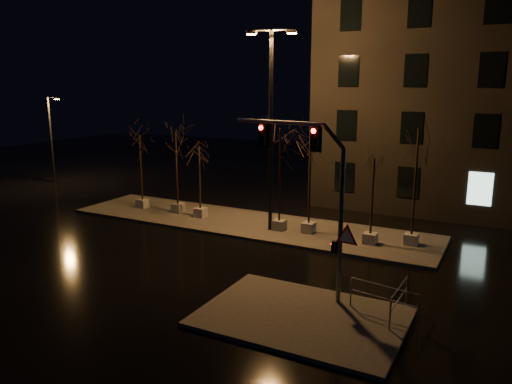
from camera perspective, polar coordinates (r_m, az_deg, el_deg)
The scene contains 15 objects.
ground at distance 24.39m, azimuth -8.08°, elevation -7.19°, with size 90.00×90.00×0.00m, color black.
median at distance 29.19m, azimuth -1.22°, elevation -3.61°, with size 22.00×5.00×0.15m, color #403E3A.
sidewalk_corner at distance 18.13m, azimuth 5.28°, elevation -14.01°, with size 7.00×5.00×0.15m, color #403E3A.
tree_0 at distance 32.70m, azimuth -13.12°, elevation 4.58°, with size 1.80×1.80×4.88m.
tree_1 at distance 31.04m, azimuth -9.14°, elevation 4.78°, with size 1.80×1.80×5.20m.
tree_2 at distance 29.82m, azimuth -6.50°, elevation 3.39°, with size 1.80×1.80×4.41m.
tree_3 at distance 26.79m, azimuth 2.76°, elevation 4.64°, with size 1.80×1.80×5.75m.
tree_4 at distance 26.52m, azimuth 6.20°, elevation 3.23°, with size 1.80×1.80×4.98m.
tree_5 at distance 25.20m, azimuth 13.25°, elevation 1.61°, with size 1.80×1.80×4.48m.
tree_6 at distance 25.43m, azimuth 17.93°, elevation 4.07°, with size 1.80×1.80×6.01m.
traffic_signal_mast at distance 18.38m, azimuth 6.81°, elevation 0.87°, with size 5.35×0.86×6.59m.
streetlight_main at distance 26.63m, azimuth 1.71°, elevation 8.46°, with size 2.65×0.84×10.65m.
streetlight_far at distance 44.29m, azimuth -22.32°, elevation 5.96°, with size 1.38×0.25×7.03m.
guard_rail_a at distance 18.27m, azimuth 14.37°, elevation -11.40°, with size 2.52×0.51×1.10m.
guard_rail_b at distance 18.35m, azimuth 16.05°, elevation -11.42°, with size 0.15×2.33×1.10m.
Camera 1 is at (13.56, -18.57, 8.12)m, focal length 35.00 mm.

